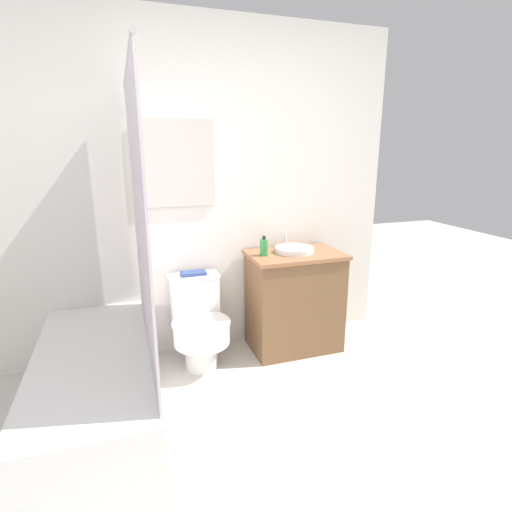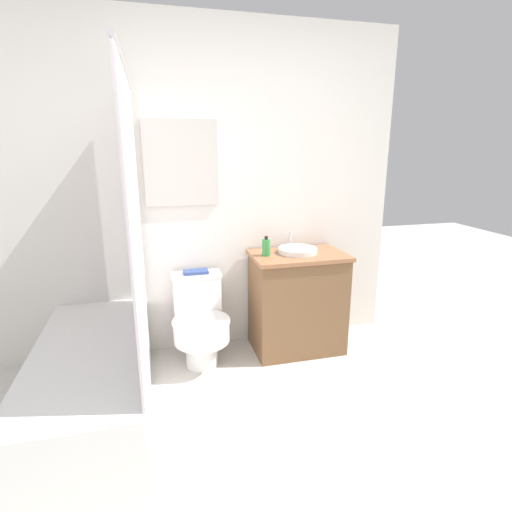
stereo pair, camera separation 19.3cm
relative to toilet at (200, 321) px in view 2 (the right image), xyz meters
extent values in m
cube|color=white|center=(0.06, 0.30, 0.92)|extent=(3.17, 0.05, 2.50)
cube|color=beige|center=(-0.06, 0.27, 1.14)|extent=(0.54, 0.02, 0.62)
cube|color=silver|center=(-0.06, 0.26, 1.14)|extent=(0.51, 0.01, 0.59)
cube|color=white|center=(-0.70, -0.48, -0.11)|extent=(0.65, 1.51, 0.45)
cube|color=silver|center=(-0.38, -0.48, 0.74)|extent=(0.01, 1.39, 1.77)
cylinder|color=#B7B7BC|center=(-0.38, -0.48, 1.64)|extent=(0.02, 1.39, 0.02)
cylinder|color=white|center=(0.00, -0.06, -0.22)|extent=(0.24, 0.24, 0.23)
cylinder|color=white|center=(0.00, -0.11, -0.03)|extent=(0.40, 0.40, 0.14)
cylinder|color=white|center=(0.00, -0.11, 0.05)|extent=(0.42, 0.42, 0.02)
cube|color=white|center=(0.00, 0.14, 0.13)|extent=(0.36, 0.17, 0.38)
cube|color=white|center=(0.00, 0.14, 0.32)|extent=(0.38, 0.18, 0.02)
cube|color=brown|center=(0.78, 0.02, 0.05)|extent=(0.70, 0.45, 0.77)
cube|color=#9E6642|center=(0.78, 0.02, 0.45)|extent=(0.73, 0.48, 0.03)
cylinder|color=white|center=(0.78, 0.04, 0.49)|extent=(0.30, 0.30, 0.04)
cylinder|color=silver|center=(0.78, 0.22, 0.53)|extent=(0.02, 0.02, 0.13)
cylinder|color=green|center=(0.52, 0.03, 0.53)|extent=(0.06, 0.06, 0.12)
cylinder|color=black|center=(0.52, 0.03, 0.61)|extent=(0.03, 0.03, 0.02)
cube|color=#33477F|center=(0.00, 0.14, 0.35)|extent=(0.18, 0.10, 0.02)
camera|label=1|loc=(-0.47, -2.71, 1.26)|focal=28.00mm
camera|label=2|loc=(-0.28, -2.76, 1.26)|focal=28.00mm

